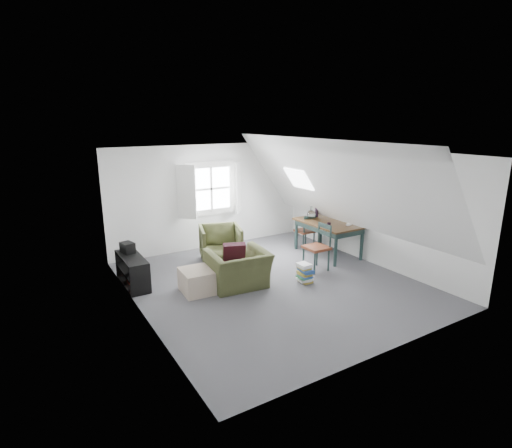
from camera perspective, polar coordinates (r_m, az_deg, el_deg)
floor at (r=7.79m, az=2.41°, el=-8.46°), size 5.50×5.50×0.00m
ceiling at (r=7.18m, az=2.63°, el=10.20°), size 5.50×5.50×0.00m
wall_back at (r=9.74m, az=-6.51°, el=3.90°), size 5.00×0.00×5.00m
wall_front at (r=5.42m, az=18.91°, el=-5.68°), size 5.00×0.00×5.00m
wall_left at (r=6.39m, az=-16.50°, el=-2.39°), size 0.00×5.50×5.50m
wall_right at (r=8.98m, az=15.93°, el=2.51°), size 0.00×5.50×5.50m
slope_left at (r=6.55m, az=-8.81°, el=3.20°), size 3.19×5.50×4.48m
slope_right at (r=8.22m, az=11.62°, el=5.41°), size 3.19×5.50×4.48m
dormer_window at (r=9.63m, az=-6.35°, el=5.00°), size 1.71×0.35×1.30m
skylight at (r=9.21m, az=6.12°, el=6.42°), size 0.35×0.75×0.47m
armchair_near at (r=7.66m, az=-2.56°, el=-8.88°), size 1.15×1.03×0.70m
armchair_far at (r=8.97m, az=-5.01°, el=-5.30°), size 1.10×1.11×0.81m
throw_pillow at (r=7.56m, az=-3.16°, el=-4.19°), size 0.48×0.37×0.44m
ottoman at (r=7.43m, az=-8.10°, el=-7.99°), size 0.67×0.67×0.42m
dining_table at (r=9.33m, az=10.28°, el=-0.34°), size 0.93×1.56×0.78m
demijohn at (r=9.52m, az=7.88°, el=1.42°), size 0.20×0.20×0.28m
vase_twigs at (r=9.74m, az=8.66°, el=1.86°), size 0.08×0.09×0.64m
cup at (r=8.93m, az=10.37°, el=-0.35°), size 0.11×0.11×0.09m
paper_box at (r=9.12m, az=13.12°, el=-0.06°), size 0.13×0.10×0.04m
dining_chair_far at (r=9.76m, az=7.10°, el=-0.93°), size 0.40×0.40×0.86m
dining_chair_near at (r=8.40m, az=8.83°, el=-3.18°), size 0.46×0.46×0.97m
media_shelf at (r=7.93m, az=-17.14°, el=-6.68°), size 0.37×1.12×0.58m
electronics_box at (r=8.06m, az=-17.88°, el=-3.29°), size 0.26×0.32×0.22m
magazine_stack at (r=7.83m, az=6.98°, el=-6.95°), size 0.28×0.33×0.38m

